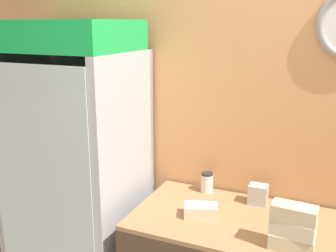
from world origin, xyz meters
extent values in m
cube|color=tan|center=(0.00, 1.28, 1.35)|extent=(5.20, 0.06, 2.70)
cube|color=#9E754C|center=(0.00, 0.89, 0.87)|extent=(1.52, 0.68, 0.02)
cube|color=#B2B7BC|center=(-1.26, 1.21, 0.89)|extent=(0.80, 0.04, 1.78)
cube|color=#B2B7BC|center=(-1.63, 0.90, 0.89)|extent=(0.05, 0.67, 1.78)
cube|color=#B2B7BC|center=(-0.88, 0.90, 0.89)|extent=(0.05, 0.67, 1.78)
cube|color=white|center=(-1.26, 1.19, 0.89)|extent=(0.70, 0.02, 1.68)
cube|color=silver|center=(-1.26, 0.56, 0.89)|extent=(0.70, 0.01, 1.68)
cube|color=green|center=(-1.26, 0.87, 1.87)|extent=(0.80, 0.60, 0.18)
cube|color=silver|center=(-1.26, 0.88, 0.50)|extent=(0.68, 0.55, 0.01)
cube|color=silver|center=(-1.26, 0.88, 0.90)|extent=(0.68, 0.55, 0.01)
cube|color=silver|center=(-1.26, 0.88, 1.30)|extent=(0.68, 0.55, 0.01)
cylinder|color=#2D6B38|center=(-1.49, 0.65, 0.57)|extent=(0.06, 0.06, 0.12)
cylinder|color=#2D6B38|center=(-1.49, 0.65, 0.66)|extent=(0.03, 0.03, 0.05)
cylinder|color=#2D6B38|center=(-1.05, 0.65, 0.97)|extent=(0.07, 0.07, 0.14)
cylinder|color=#2D6B38|center=(-1.05, 0.65, 1.07)|extent=(0.03, 0.03, 0.06)
cylinder|color=#2D6B38|center=(-1.44, 0.65, 1.37)|extent=(0.06, 0.06, 0.14)
cylinder|color=#2D6B38|center=(-1.44, 0.65, 1.47)|extent=(0.02, 0.02, 0.06)
cylinder|color=navy|center=(-1.36, 0.65, 0.59)|extent=(0.07, 0.07, 0.17)
cylinder|color=navy|center=(-1.36, 0.65, 0.72)|extent=(0.03, 0.03, 0.07)
cylinder|color=navy|center=(-1.28, 0.65, 0.59)|extent=(0.06, 0.06, 0.18)
cylinder|color=navy|center=(-1.28, 0.65, 0.72)|extent=(0.02, 0.02, 0.08)
cylinder|color=navy|center=(-1.09, 0.65, 0.58)|extent=(0.07, 0.07, 0.14)
cylinder|color=navy|center=(-1.09, 0.65, 0.68)|extent=(0.03, 0.03, 0.06)
cylinder|color=orange|center=(-1.22, 0.65, 1.36)|extent=(0.06, 0.06, 0.12)
cylinder|color=orange|center=(-1.22, 0.65, 1.45)|extent=(0.02, 0.02, 0.05)
cube|color=beige|center=(0.13, 0.70, 0.92)|extent=(0.21, 0.11, 0.08)
cube|color=beige|center=(0.13, 0.70, 1.00)|extent=(0.22, 0.12, 0.08)
cube|color=beige|center=(0.13, 0.70, 1.08)|extent=(0.21, 0.12, 0.08)
cube|color=beige|center=(-0.38, 0.84, 0.92)|extent=(0.21, 0.16, 0.07)
cylinder|color=silver|center=(-0.45, 1.17, 0.94)|extent=(0.08, 0.08, 0.12)
cylinder|color=#262628|center=(-0.45, 1.17, 1.01)|extent=(0.07, 0.07, 0.01)
cube|color=#B7B2AD|center=(-0.11, 1.13, 0.94)|extent=(0.11, 0.09, 0.12)
camera|label=1|loc=(0.26, -1.08, 1.95)|focal=42.00mm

